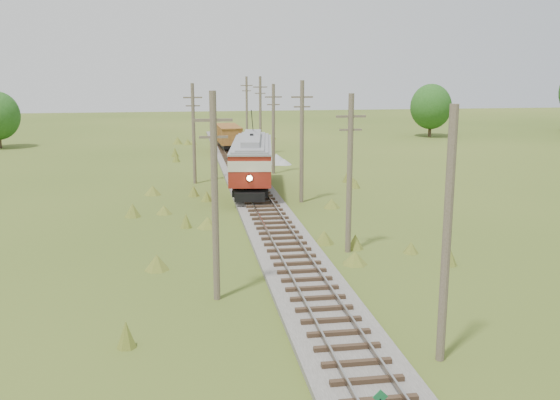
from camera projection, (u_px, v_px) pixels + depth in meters
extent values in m
cube|color=#605B54|center=(254.00, 194.00, 49.12)|extent=(3.60, 96.00, 0.25)
cube|color=#726659|center=(245.00, 190.00, 48.93)|extent=(0.08, 96.00, 0.17)
cube|color=#726659|center=(263.00, 189.00, 49.15)|extent=(0.08, 96.00, 0.17)
cube|color=#2D2116|center=(254.00, 191.00, 49.08)|extent=(2.40, 96.00, 0.16)
cube|color=#186D36|center=(380.00, 397.00, 17.54)|extent=(0.45, 0.03, 0.45)
cube|color=black|center=(252.00, 179.00, 50.38)|extent=(4.20, 12.23, 0.49)
cube|color=maroon|center=(252.00, 166.00, 50.16)|extent=(4.79, 13.32, 1.19)
cube|color=beige|center=(252.00, 154.00, 49.95)|extent=(4.83, 13.39, 0.76)
cube|color=black|center=(252.00, 154.00, 49.95)|extent=(4.78, 12.81, 0.60)
cube|color=maroon|center=(252.00, 147.00, 49.84)|extent=(4.79, 13.32, 0.33)
cube|color=gray|center=(252.00, 143.00, 49.76)|extent=(4.87, 13.46, 0.41)
cube|color=gray|center=(252.00, 138.00, 49.68)|extent=(2.69, 9.87, 0.43)
sphere|color=#FFF2BF|center=(250.00, 178.00, 43.67)|extent=(0.39, 0.39, 0.39)
cylinder|color=black|center=(252.00, 121.00, 51.34)|extent=(0.76, 5.02, 2.09)
cylinder|color=black|center=(239.00, 192.00, 45.56)|extent=(0.25, 0.88, 0.87)
cylinder|color=black|center=(262.00, 192.00, 45.59)|extent=(0.25, 0.88, 0.87)
cylinder|color=black|center=(244.00, 170.00, 55.20)|extent=(0.25, 0.88, 0.87)
cylinder|color=black|center=(263.00, 170.00, 55.23)|extent=(0.25, 0.88, 0.87)
cube|color=black|center=(229.00, 144.00, 74.72)|extent=(2.25, 6.78, 0.46)
cube|color=brown|center=(228.00, 134.00, 74.48)|extent=(2.76, 7.54, 1.86)
cube|color=brown|center=(228.00, 126.00, 74.27)|extent=(2.82, 7.69, 0.11)
cylinder|color=black|center=(225.00, 146.00, 72.44)|extent=(0.15, 0.75, 0.74)
cylinder|color=black|center=(237.00, 146.00, 72.71)|extent=(0.15, 0.75, 0.74)
cylinder|color=black|center=(221.00, 141.00, 76.71)|extent=(0.15, 0.75, 0.74)
cylinder|color=black|center=(232.00, 141.00, 76.99)|extent=(0.15, 0.75, 0.74)
cone|color=gray|center=(276.00, 159.00, 65.21)|extent=(2.76, 2.76, 1.04)
cone|color=gray|center=(284.00, 162.00, 64.52)|extent=(1.56, 1.56, 0.60)
cylinder|color=brown|center=(447.00, 238.00, 20.68)|extent=(0.30, 0.30, 8.80)
cylinder|color=brown|center=(350.00, 175.00, 33.29)|extent=(0.30, 0.30, 8.60)
cube|color=brown|center=(351.00, 116.00, 32.64)|extent=(1.60, 0.12, 0.12)
cube|color=brown|center=(351.00, 130.00, 32.79)|extent=(1.20, 0.10, 0.10)
cylinder|color=brown|center=(302.00, 142.00, 45.79)|extent=(0.30, 0.30, 9.00)
cube|color=brown|center=(302.00, 97.00, 45.10)|extent=(1.60, 0.12, 0.12)
cube|color=brown|center=(302.00, 107.00, 45.25)|extent=(1.20, 0.10, 0.10)
cylinder|color=brown|center=(273.00, 129.00, 58.38)|extent=(0.30, 0.30, 8.40)
cube|color=brown|center=(273.00, 97.00, 57.75)|extent=(1.60, 0.12, 0.12)
cube|color=brown|center=(273.00, 105.00, 57.90)|extent=(1.20, 0.10, 0.10)
cylinder|color=brown|center=(260.00, 116.00, 70.95)|extent=(0.30, 0.30, 8.90)
cube|color=brown|center=(260.00, 87.00, 70.26)|extent=(1.60, 0.12, 0.12)
cube|color=brown|center=(260.00, 93.00, 70.41)|extent=(1.20, 0.10, 0.10)
cylinder|color=brown|center=(247.00, 109.00, 83.49)|extent=(0.30, 0.30, 8.70)
cube|color=brown|center=(247.00, 85.00, 82.83)|extent=(1.60, 0.12, 0.12)
cube|color=brown|center=(247.00, 91.00, 82.98)|extent=(1.20, 0.10, 0.10)
cylinder|color=brown|center=(215.00, 199.00, 26.31)|extent=(0.30, 0.30, 9.00)
cube|color=brown|center=(213.00, 120.00, 25.62)|extent=(1.60, 0.12, 0.12)
cube|color=brown|center=(213.00, 137.00, 25.77)|extent=(1.20, 0.10, 0.10)
cylinder|color=brown|center=(194.00, 134.00, 53.36)|extent=(0.30, 0.30, 8.60)
cube|color=brown|center=(193.00, 97.00, 52.71)|extent=(1.60, 0.12, 0.12)
cube|color=brown|center=(193.00, 106.00, 52.85)|extent=(1.20, 0.10, 0.10)
cylinder|color=#38281C|center=(430.00, 128.00, 90.14)|extent=(0.50, 0.50, 2.52)
ellipsoid|color=#215018|center=(431.00, 107.00, 89.50)|extent=(5.88, 5.88, 6.47)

